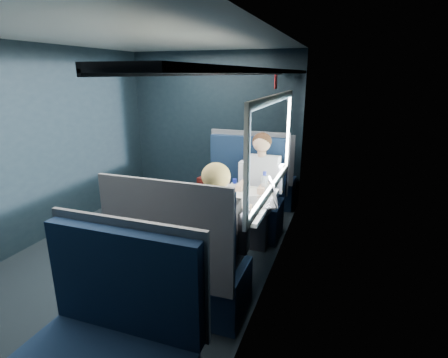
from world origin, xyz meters
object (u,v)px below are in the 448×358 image
(table, at_px, (236,207))
(seat_row_front, at_px, (260,180))
(seat_bay_far, at_px, (183,270))
(laptop, at_px, (267,197))
(bottle_small, at_px, (264,183))
(seat_bay_near, at_px, (241,199))
(seat_row_back, at_px, (114,351))
(man, at_px, (260,183))
(woman, at_px, (218,231))
(cup, at_px, (266,187))

(table, relative_size, seat_row_front, 0.86)
(table, xyz_separation_m, seat_bay_far, (-0.18, -0.87, -0.25))
(laptop, xyz_separation_m, bottle_small, (-0.10, 0.33, 0.04))
(bottle_small, bearing_deg, seat_bay_near, 127.24)
(seat_row_back, bearing_deg, man, 84.28)
(seat_row_back, xyz_separation_m, woman, (0.25, 1.09, 0.32))
(cup, bearing_deg, table, -116.93)
(woman, bearing_deg, seat_row_front, 95.70)
(seat_row_back, relative_size, woman, 0.88)
(seat_row_back, height_order, laptop, seat_row_back)
(seat_bay_near, xyz_separation_m, man, (0.27, -0.17, 0.29))
(table, relative_size, woman, 0.76)
(seat_row_front, bearing_deg, cup, -74.15)
(seat_bay_far, relative_size, seat_row_front, 1.09)
(laptop, height_order, cup, laptop)
(table, bearing_deg, seat_row_front, 95.80)
(table, height_order, cup, cup)
(man, distance_m, cup, 0.32)
(man, bearing_deg, table, -95.52)
(woman, height_order, laptop, woman)
(seat_row_front, bearing_deg, seat_bay_far, -90.00)
(seat_bay_near, bearing_deg, table, -76.89)
(man, bearing_deg, cup, -63.41)
(seat_bay_near, height_order, cup, seat_bay_near)
(seat_bay_near, height_order, man, man)
(seat_row_front, bearing_deg, seat_bay_near, -91.19)
(seat_row_front, height_order, cup, seat_row_front)
(woman, distance_m, laptop, 0.75)
(seat_bay_near, relative_size, bottle_small, 5.43)
(woman, relative_size, bottle_small, 5.70)
(seat_row_back, height_order, woman, woman)
(seat_row_front, height_order, seat_row_back, same)
(bottle_small, xyz_separation_m, cup, (0.00, 0.08, -0.06))
(seat_row_front, height_order, laptop, seat_row_front)
(seat_bay_near, height_order, woman, woman)
(table, distance_m, woman, 0.71)
(seat_bay_near, bearing_deg, seat_row_front, 88.81)
(table, relative_size, seat_bay_far, 0.79)
(table, height_order, bottle_small, bottle_small)
(bottle_small, relative_size, cup, 2.91)
(woman, relative_size, cup, 16.59)
(seat_bay_far, bearing_deg, seat_row_front, 90.00)
(man, bearing_deg, seat_row_front, 102.83)
(laptop, bearing_deg, seat_bay_near, 120.55)
(seat_row_back, bearing_deg, seat_bay_far, 90.00)
(table, bearing_deg, woman, -84.55)
(seat_bay_near, distance_m, seat_row_back, 2.66)
(seat_row_back, distance_m, man, 2.53)
(seat_bay_near, xyz_separation_m, laptop, (0.51, -0.86, 0.38))
(seat_bay_near, xyz_separation_m, woman, (0.27, -1.57, 0.30))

